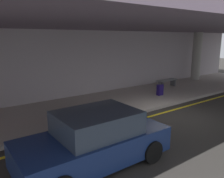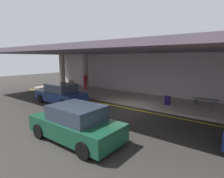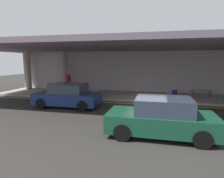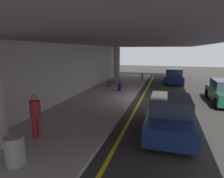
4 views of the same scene
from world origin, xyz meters
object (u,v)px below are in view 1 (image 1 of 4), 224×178
object	(u,v)px
support_column_center	(197,56)
car_navy_no2	(95,140)
suitcase_upright_primary	(160,90)
bench_metal	(167,81)

from	to	relation	value
support_column_center	car_navy_no2	world-z (taller)	support_column_center
car_navy_no2	suitcase_upright_primary	xyz separation A→B (m)	(6.80, 3.83, -0.25)
suitcase_upright_primary	bench_metal	bearing A→B (deg)	27.48
suitcase_upright_primary	car_navy_no2	bearing A→B (deg)	-154.63
bench_metal	car_navy_no2	bearing A→B (deg)	-150.09
car_navy_no2	support_column_center	bearing A→B (deg)	26.94
support_column_center	suitcase_upright_primary	size ratio (longest dim) A/B	4.06
suitcase_upright_primary	support_column_center	bearing A→B (deg)	12.79
car_navy_no2	bench_metal	xyz separation A→B (m)	(8.97, 5.16, -0.21)
support_column_center	bench_metal	size ratio (longest dim) A/B	2.28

